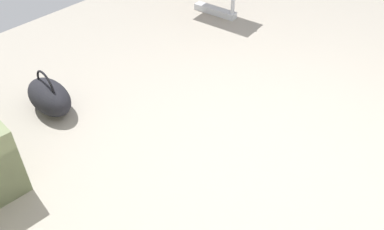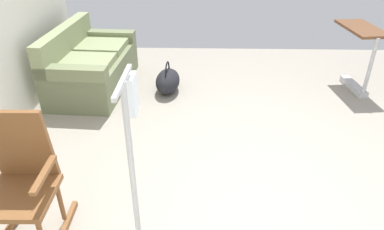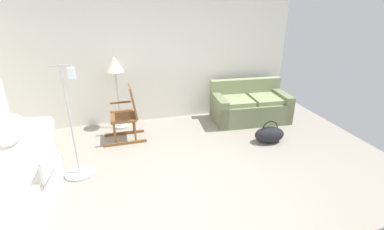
{
  "view_description": "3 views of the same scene",
  "coord_description": "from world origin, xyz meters",
  "views": [
    {
      "loc": [
        -1.17,
        2.37,
        2.47
      ],
      "look_at": [
        0.27,
        0.78,
        0.66
      ],
      "focal_mm": 38.38,
      "sensor_mm": 36.0,
      "label": 1
    },
    {
      "loc": [
        -2.58,
        0.57,
        2.19
      ],
      "look_at": [
        -0.12,
        0.63,
        0.76
      ],
      "focal_mm": 33.27,
      "sensor_mm": 36.0,
      "label": 2
    },
    {
      "loc": [
        -0.74,
        -3.09,
        2.48
      ],
      "look_at": [
        0.28,
        0.78,
        0.81
      ],
      "focal_mm": 26.05,
      "sensor_mm": 36.0,
      "label": 3
    }
  ],
  "objects": [
    {
      "name": "ground_plane",
      "position": [
        0.0,
        0.0,
        0.0
      ],
      "size": [
        7.2,
        7.2,
        0.0
      ],
      "primitive_type": "plane",
      "color": "gray"
    },
    {
      "name": "duffel_bag",
      "position": [
        1.84,
        1.02,
        0.15
      ],
      "size": [
        0.58,
        0.36,
        0.43
      ],
      "color": "black",
      "rests_on": "ground"
    }
  ]
}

